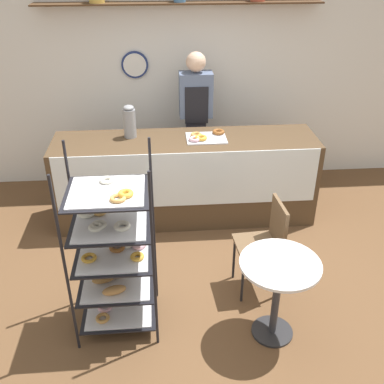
{
  "coord_description": "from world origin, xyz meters",
  "views": [
    {
      "loc": [
        -0.28,
        -3.07,
        2.86
      ],
      "look_at": [
        0.0,
        0.48,
        0.81
      ],
      "focal_mm": 42.0,
      "sensor_mm": 36.0,
      "label": 1
    }
  ],
  "objects_px": {
    "cafe_chair": "(267,238)",
    "coffee_carafe": "(130,122)",
    "donut_tray_counter": "(204,137)",
    "person_worker": "(196,119)",
    "pastry_rack": "(113,254)",
    "cafe_table": "(278,282)"
  },
  "relations": [
    {
      "from": "pastry_rack",
      "to": "person_worker",
      "type": "distance_m",
      "value": 2.35
    },
    {
      "from": "pastry_rack",
      "to": "cafe_chair",
      "type": "height_order",
      "value": "pastry_rack"
    },
    {
      "from": "cafe_table",
      "to": "donut_tray_counter",
      "type": "height_order",
      "value": "donut_tray_counter"
    },
    {
      "from": "cafe_chair",
      "to": "donut_tray_counter",
      "type": "bearing_deg",
      "value": -165.73
    },
    {
      "from": "coffee_carafe",
      "to": "person_worker",
      "type": "bearing_deg",
      "value": 31.26
    },
    {
      "from": "pastry_rack",
      "to": "donut_tray_counter",
      "type": "height_order",
      "value": "pastry_rack"
    },
    {
      "from": "person_worker",
      "to": "coffee_carafe",
      "type": "xyz_separation_m",
      "value": [
        -0.75,
        -0.45,
        0.16
      ]
    },
    {
      "from": "pastry_rack",
      "to": "cafe_chair",
      "type": "relative_size",
      "value": 1.74
    },
    {
      "from": "cafe_chair",
      "to": "coffee_carafe",
      "type": "xyz_separation_m",
      "value": [
        -1.22,
        1.41,
        0.58
      ]
    },
    {
      "from": "cafe_table",
      "to": "donut_tray_counter",
      "type": "xyz_separation_m",
      "value": [
        -0.39,
        1.86,
        0.44
      ]
    },
    {
      "from": "cafe_chair",
      "to": "donut_tray_counter",
      "type": "relative_size",
      "value": 2.09
    },
    {
      "from": "pastry_rack",
      "to": "coffee_carafe",
      "type": "distance_m",
      "value": 1.78
    },
    {
      "from": "coffee_carafe",
      "to": "donut_tray_counter",
      "type": "relative_size",
      "value": 0.83
    },
    {
      "from": "pastry_rack",
      "to": "coffee_carafe",
      "type": "bearing_deg",
      "value": 87.13
    },
    {
      "from": "person_worker",
      "to": "cafe_chair",
      "type": "bearing_deg",
      "value": -75.86
    },
    {
      "from": "pastry_rack",
      "to": "donut_tray_counter",
      "type": "bearing_deg",
      "value": 61.56
    },
    {
      "from": "pastry_rack",
      "to": "person_worker",
      "type": "relative_size",
      "value": 0.89
    },
    {
      "from": "pastry_rack",
      "to": "cafe_table",
      "type": "distance_m",
      "value": 1.29
    },
    {
      "from": "cafe_table",
      "to": "cafe_chair",
      "type": "distance_m",
      "value": 0.57
    },
    {
      "from": "person_worker",
      "to": "cafe_chair",
      "type": "distance_m",
      "value": 1.97
    },
    {
      "from": "person_worker",
      "to": "donut_tray_counter",
      "type": "distance_m",
      "value": 0.57
    },
    {
      "from": "pastry_rack",
      "to": "person_worker",
      "type": "height_order",
      "value": "person_worker"
    }
  ]
}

